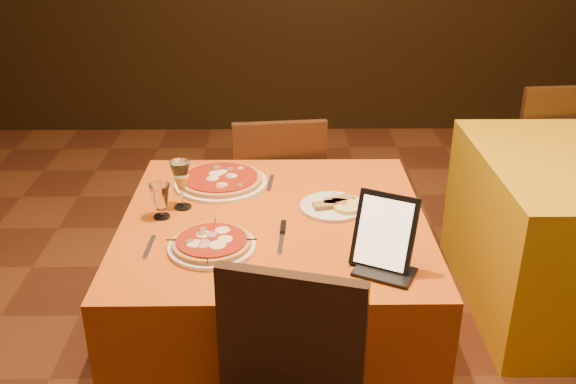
{
  "coord_description": "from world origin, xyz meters",
  "views": [
    {
      "loc": [
        -0.16,
        -1.64,
        1.83
      ],
      "look_at": [
        -0.14,
        0.41,
        0.86
      ],
      "focal_mm": 40.0,
      "sensor_mm": 36.0,
      "label": 1
    }
  ],
  "objects_px": {
    "pizza_near": "(212,245)",
    "wine_glass": "(181,185)",
    "main_table": "(275,303)",
    "chair_main_far": "(276,197)",
    "chair_side_far": "(534,155)",
    "tablet": "(384,232)",
    "pizza_far": "(221,181)",
    "water_glass": "(161,201)"
  },
  "relations": [
    {
      "from": "pizza_near",
      "to": "main_table",
      "type": "bearing_deg",
      "value": 47.67
    },
    {
      "from": "chair_main_far",
      "to": "wine_glass",
      "type": "bearing_deg",
      "value": 57.62
    },
    {
      "from": "pizza_near",
      "to": "wine_glass",
      "type": "xyz_separation_m",
      "value": [
        -0.14,
        0.31,
        0.08
      ]
    },
    {
      "from": "pizza_far",
      "to": "tablet",
      "type": "distance_m",
      "value": 0.85
    },
    {
      "from": "water_glass",
      "to": "chair_main_far",
      "type": "bearing_deg",
      "value": 62.32
    },
    {
      "from": "chair_main_far",
      "to": "pizza_far",
      "type": "height_order",
      "value": "chair_main_far"
    },
    {
      "from": "main_table",
      "to": "pizza_far",
      "type": "distance_m",
      "value": 0.53
    },
    {
      "from": "chair_main_far",
      "to": "wine_glass",
      "type": "relative_size",
      "value": 4.79
    },
    {
      "from": "chair_side_far",
      "to": "pizza_far",
      "type": "relative_size",
      "value": 2.43
    },
    {
      "from": "wine_glass",
      "to": "water_glass",
      "type": "height_order",
      "value": "wine_glass"
    },
    {
      "from": "pizza_near",
      "to": "wine_glass",
      "type": "distance_m",
      "value": 0.34
    },
    {
      "from": "chair_main_far",
      "to": "chair_side_far",
      "type": "relative_size",
      "value": 1.0
    },
    {
      "from": "pizza_near",
      "to": "tablet",
      "type": "height_order",
      "value": "tablet"
    },
    {
      "from": "tablet",
      "to": "pizza_far",
      "type": "bearing_deg",
      "value": 158.8
    },
    {
      "from": "water_glass",
      "to": "pizza_far",
      "type": "bearing_deg",
      "value": 56.56
    },
    {
      "from": "pizza_near",
      "to": "water_glass",
      "type": "relative_size",
      "value": 2.25
    },
    {
      "from": "chair_side_far",
      "to": "wine_glass",
      "type": "relative_size",
      "value": 4.79
    },
    {
      "from": "main_table",
      "to": "wine_glass",
      "type": "xyz_separation_m",
      "value": [
        -0.34,
        0.08,
        0.47
      ]
    },
    {
      "from": "pizza_far",
      "to": "tablet",
      "type": "bearing_deg",
      "value": -47.99
    },
    {
      "from": "pizza_far",
      "to": "tablet",
      "type": "xyz_separation_m",
      "value": [
        0.56,
        -0.63,
        0.1
      ]
    },
    {
      "from": "chair_side_far",
      "to": "pizza_far",
      "type": "distance_m",
      "value": 2.02
    },
    {
      "from": "pizza_near",
      "to": "wine_glass",
      "type": "bearing_deg",
      "value": 114.3
    },
    {
      "from": "main_table",
      "to": "water_glass",
      "type": "relative_size",
      "value": 8.46
    },
    {
      "from": "chair_main_far",
      "to": "pizza_far",
      "type": "xyz_separation_m",
      "value": [
        -0.22,
        -0.49,
        0.31
      ]
    },
    {
      "from": "main_table",
      "to": "tablet",
      "type": "bearing_deg",
      "value": -44.24
    },
    {
      "from": "water_glass",
      "to": "tablet",
      "type": "xyz_separation_m",
      "value": [
        0.75,
        -0.34,
        0.06
      ]
    },
    {
      "from": "wine_glass",
      "to": "tablet",
      "type": "relative_size",
      "value": 0.78
    },
    {
      "from": "chair_side_far",
      "to": "pizza_near",
      "type": "bearing_deg",
      "value": 37.45
    },
    {
      "from": "chair_main_far",
      "to": "tablet",
      "type": "xyz_separation_m",
      "value": [
        0.35,
        -1.12,
        0.41
      ]
    },
    {
      "from": "wine_glass",
      "to": "tablet",
      "type": "xyz_separation_m",
      "value": [
        0.69,
        -0.42,
        0.03
      ]
    },
    {
      "from": "main_table",
      "to": "wine_glass",
      "type": "relative_size",
      "value": 5.79
    },
    {
      "from": "main_table",
      "to": "tablet",
      "type": "height_order",
      "value": "tablet"
    },
    {
      "from": "pizza_near",
      "to": "tablet",
      "type": "bearing_deg",
      "value": -11.43
    },
    {
      "from": "chair_side_far",
      "to": "pizza_near",
      "type": "distance_m",
      "value": 2.31
    },
    {
      "from": "main_table",
      "to": "pizza_near",
      "type": "xyz_separation_m",
      "value": [
        -0.2,
        -0.22,
        0.39
      ]
    },
    {
      "from": "chair_side_far",
      "to": "tablet",
      "type": "distance_m",
      "value": 2.06
    },
    {
      "from": "tablet",
      "to": "water_glass",
      "type": "bearing_deg",
      "value": -177.43
    },
    {
      "from": "wine_glass",
      "to": "water_glass",
      "type": "relative_size",
      "value": 1.46
    },
    {
      "from": "main_table",
      "to": "chair_main_far",
      "type": "distance_m",
      "value": 0.79
    },
    {
      "from": "chair_side_far",
      "to": "tablet",
      "type": "relative_size",
      "value": 3.73
    },
    {
      "from": "chair_side_far",
      "to": "pizza_near",
      "type": "relative_size",
      "value": 3.11
    },
    {
      "from": "wine_glass",
      "to": "water_glass",
      "type": "xyz_separation_m",
      "value": [
        -0.07,
        -0.08,
        -0.03
      ]
    }
  ]
}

